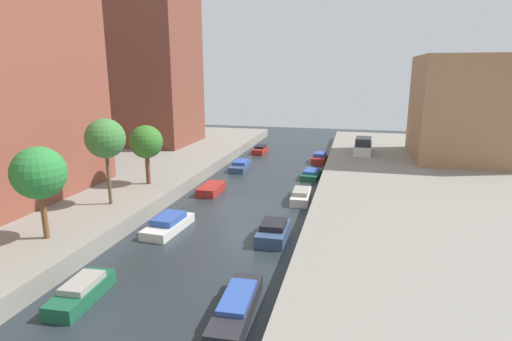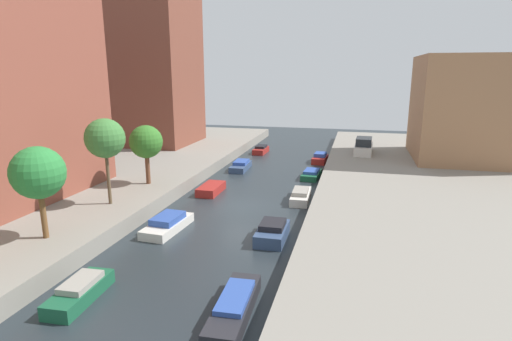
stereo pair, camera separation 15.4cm
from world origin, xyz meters
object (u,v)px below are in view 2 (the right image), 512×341
Objects in this scene: low_block_right at (472,108)px; moored_boat_right_3 at (301,196)px; parked_car at (364,147)px; moored_boat_right_1 at (234,307)px; moored_boat_right_2 at (272,232)px; moored_boat_left_3 at (211,189)px; street_tree_1 at (38,173)px; apartment_tower_far at (146,29)px; moored_boat_left_1 at (80,291)px; street_tree_3 at (146,142)px; street_tree_2 at (105,139)px; moored_boat_left_4 at (241,166)px; moored_boat_left_5 at (261,150)px; moored_boat_left_2 at (168,224)px; moored_boat_right_4 at (312,174)px; moored_boat_right_5 at (320,158)px.

moored_boat_right_3 is (-14.12, -14.02, -5.47)m from low_block_right.
parked_car is 29.82m from moored_boat_right_1.
moored_boat_right_1 is 1.48× the size of moored_boat_right_2.
street_tree_1 is at bearing -108.69° from moored_boat_left_3.
apartment_tower_far is at bearing 122.56° from moored_boat_right_1.
moored_boat_right_1 is (-4.95, -29.38, -1.32)m from parked_car.
street_tree_1 is 1.36× the size of moored_boat_left_1.
parked_car reaches higher than moored_boat_right_1.
street_tree_3 is 12.77m from moored_boat_right_2.
street_tree_1 is at bearing -132.53° from moored_boat_right_3.
moored_boat_right_3 is (11.32, 6.67, -4.82)m from street_tree_2.
moored_boat_left_4 is at bearing 78.15° from street_tree_1.
moored_boat_right_3 is (6.98, -16.79, 0.01)m from moored_boat_left_5.
moored_boat_left_5 is (-0.00, 8.43, 0.02)m from moored_boat_left_4.
street_tree_2 is at bearing -68.68° from apartment_tower_far.
street_tree_1 is at bearing -72.77° from apartment_tower_far.
apartment_tower_far is 6.47× the size of moored_boat_left_2.
moored_boat_left_4 is (-0.07, 16.00, -0.02)m from moored_boat_left_2.
low_block_right is 16.73m from moored_boat_right_4.
low_block_right is 32.80m from street_tree_2.
moored_boat_left_1 reaches higher than moored_boat_right_4.
street_tree_2 is at bearing -90.00° from street_tree_3.
moored_boat_right_2 reaches higher than moored_boat_right_1.
moored_boat_left_3 is 15.04m from moored_boat_right_5.
moored_boat_left_4 is (-21.10, -5.66, -5.50)m from low_block_right.
moored_boat_right_3 is 1.20× the size of moored_boat_right_5.
street_tree_3 is at bearing -148.31° from low_block_right.
moored_boat_left_2 is at bearing 89.30° from moored_boat_left_1.
street_tree_1 is at bearing -101.85° from moored_boat_left_4.
moored_boat_right_1 is (-14.59, -29.16, -5.48)m from low_block_right.
moored_boat_left_4 is at bearing 129.88° from moored_boat_right_3.
moored_boat_left_3 is at bearing -90.57° from moored_boat_left_4.
moored_boat_left_1 is (-11.49, -29.81, -1.32)m from parked_car.
moored_boat_left_5 is (4.34, 18.48, -3.78)m from street_tree_3.
moored_boat_left_2 is (4.41, -0.97, -4.83)m from street_tree_2.
moored_boat_right_5 is at bearing 76.13° from moored_boat_left_1.
moored_boat_left_4 is 0.82× the size of moored_boat_right_1.
apartment_tower_far is 21.30m from street_tree_3.
moored_boat_left_4 is (-11.46, -5.87, -1.33)m from parked_car.
street_tree_1 is 1.01× the size of parked_car.
moored_boat_right_2 is 0.84× the size of moored_boat_right_3.
low_block_right is at bearing -2.08° from apartment_tower_far.
moored_boat_left_4 is at bearing 73.88° from street_tree_2.
low_block_right is 10.50m from parked_car.
moored_boat_right_3 is at bearing -67.41° from moored_boat_left_5.
moored_boat_left_1 reaches higher than moored_boat_left_4.
moored_boat_right_4 is (0.49, 22.06, -0.06)m from moored_boat_right_1.
moored_boat_left_4 reaches higher than moored_boat_right_4.
street_tree_3 is at bearing -63.20° from apartment_tower_far.
apartment_tower_far is at bearing 151.88° from moored_boat_left_4.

